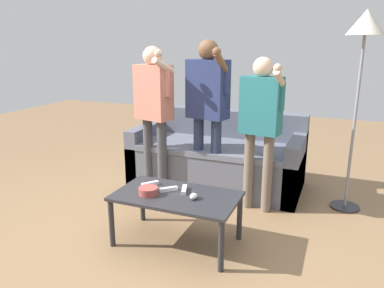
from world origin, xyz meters
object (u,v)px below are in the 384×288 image
Objects in this scene: player_left at (154,103)px; player_center at (208,101)px; couch at (218,159)px; player_right at (261,117)px; snack_bowl at (148,191)px; game_remote_wand_far at (184,190)px; game_remote_wand_near at (168,189)px; game_remote_nunchuk at (194,196)px; floor_lamp at (364,39)px; game_remote_wand_spare at (150,184)px; coffee_table at (176,200)px.

player_center is at bearing 10.90° from player_left.
player_right reaches higher than couch.
player_left is at bearing 115.04° from snack_bowl.
player_right reaches higher than snack_bowl.
player_left reaches higher than couch.
game_remote_wand_near is at bearing -161.88° from game_remote_wand_far.
player_left is at bearing -137.58° from couch.
game_remote_wand_far is (-0.13, 0.11, -0.01)m from game_remote_nunchuk.
floor_lamp is (1.48, 1.33, 1.17)m from snack_bowl.
player_left reaches higher than game_remote_wand_near.
couch reaches higher than game_remote_wand_far.
couch is at bearing 138.43° from player_right.
game_remote_wand_spare is (-0.18, -0.91, -0.58)m from player_center.
game_remote_nunchuk reaches higher than game_remote_wand_near.
game_remote_wand_near is 0.96× the size of game_remote_wand_spare.
player_center is at bearing 84.85° from snack_bowl.
player_left is 1.06× the size of player_right.
player_right is at bearing 61.79° from game_remote_wand_far.
game_remote_wand_near is at bearing -88.86° from couch.
floor_lamp reaches higher than game_remote_wand_spare.
couch reaches higher than game_remote_nunchuk.
game_remote_wand_near is (-0.25, 0.07, -0.01)m from game_remote_nunchuk.
player_right reaches higher than coffee_table.
game_remote_wand_near reaches higher than coffee_table.
game_remote_wand_near is at bearing -89.04° from player_center.
coffee_table is 0.63× the size of player_left.
snack_bowl is 0.95× the size of game_remote_wand_far.
game_remote_wand_far is (0.70, -0.81, -0.54)m from player_left.
coffee_table is 0.12m from game_remote_wand_near.
floor_lamp is at bearing 41.87° from snack_bowl.
player_center is (-0.11, 1.00, 0.65)m from coffee_table.
player_center reaches higher than game_remote_wand_far.
player_right is 1.12m from game_remote_wand_near.
floor_lamp is 11.49× the size of game_remote_wand_far.
couch is 1.01× the size of floor_lamp.
player_left reaches higher than game_remote_nunchuk.
game_remote_wand_far is (-0.43, -0.80, -0.49)m from player_right.
game_remote_wand_near is at bearing -123.35° from player_right.
game_remote_wand_spare is at bearing -101.01° from player_center.
player_center is 1.10× the size of player_right.
snack_bowl reaches higher than game_remote_nunchuk.
game_remote_nunchuk is at bearing -78.92° from couch.
game_remote_nunchuk is at bearing -10.16° from coffee_table.
player_left is 9.56× the size of game_remote_wand_far.
snack_bowl is 0.08× the size of floor_lamp.
player_right is (0.46, 0.88, 0.55)m from coffee_table.
couch is 11.61× the size of game_remote_wand_far.
coffee_table is 0.52× the size of floor_lamp.
game_remote_wand_spare is (-0.17, -1.31, 0.14)m from couch.
game_remote_wand_spare is (-0.08, 0.17, -0.01)m from snack_bowl.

